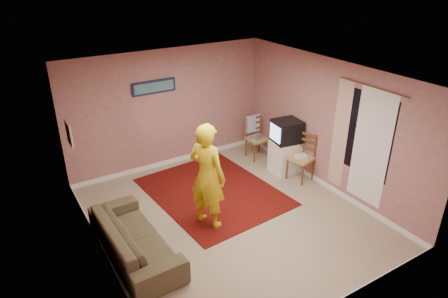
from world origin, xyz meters
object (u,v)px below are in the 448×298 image
tv_cabinet (285,156)px  chair_b (301,153)px  sofa (134,238)px  crt_tv (286,131)px  chair_a (258,134)px  person (207,176)px

tv_cabinet → chair_b: size_ratio=1.30×
sofa → crt_tv: bearing=-77.9°
sofa → chair_a: bearing=-65.6°
crt_tv → chair_b: 0.56m
chair_a → sofa: 4.06m
crt_tv → sofa: crt_tv is taller
tv_cabinet → sofa: bearing=-166.1°
tv_cabinet → crt_tv: crt_tv is taller
tv_cabinet → sofa: (-3.75, -0.93, -0.05)m
tv_cabinet → chair_a: chair_a is taller
chair_b → sofa: chair_b is taller
tv_cabinet → chair_a: 0.90m
sofa → person: (1.38, 0.12, 0.64)m
tv_cabinet → person: 2.58m
tv_cabinet → crt_tv: 0.60m
tv_cabinet → chair_a: bearing=97.8°
sofa → tv_cabinet: bearing=-77.9°
person → chair_a: bearing=-78.0°
crt_tv → sofa: size_ratio=0.29×
sofa → person: person is taller
chair_b → person: size_ratio=0.29×
sofa → person: bearing=-86.9°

